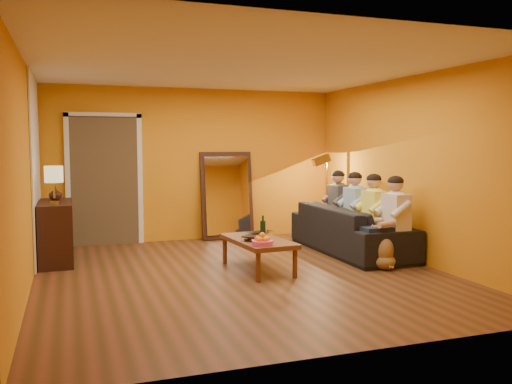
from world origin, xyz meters
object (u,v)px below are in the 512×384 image
object	(u,v)px
floor_lamp	(327,199)
person_mid_right	(355,212)
sideboard	(56,232)
person_far_right	(339,208)
sofa	(351,229)
wine_bottle	(263,227)
person_mid_left	(374,216)
person_far_left	(396,221)
coffee_table	(258,255)
mirror_frame	(227,195)
dog	(381,246)
table_lamp	(54,185)
tumbler	(263,234)
laptop	(262,233)
vase	(55,193)

from	to	relation	value
floor_lamp	person_mid_right	bearing A→B (deg)	-78.37
sideboard	person_far_right	xyz separation A→B (m)	(4.37, -0.07, 0.18)
sofa	wine_bottle	bearing A→B (deg)	113.35
person_mid_left	wine_bottle	distance (m)	1.85
person_far_left	person_far_right	world-z (taller)	same
sofa	coffee_table	world-z (taller)	sofa
mirror_frame	person_far_left	bearing A→B (deg)	-60.56
person_mid_right	wine_bottle	bearing A→B (deg)	-155.50
coffee_table	person_far_left	size ratio (longest dim) A/B	1.00
sideboard	sofa	world-z (taller)	sideboard
mirror_frame	sofa	xyz separation A→B (m)	(1.45, -1.80, -0.41)
dog	mirror_frame	bearing A→B (deg)	134.63
table_lamp	coffee_table	xyz separation A→B (m)	(2.49, -1.10, -0.90)
person_mid_right	tumbler	bearing A→B (deg)	-159.34
floor_lamp	laptop	distance (m)	2.16
person_mid_left	tumbler	bearing A→B (deg)	-176.35
person_far_right	laptop	xyz separation A→B (m)	(-1.70, -0.98, -0.18)
dog	laptop	world-z (taller)	dog
person_far_right	wine_bottle	bearing A→B (deg)	-142.87
sofa	person_mid_left	size ratio (longest dim) A/B	1.99
mirror_frame	table_lamp	world-z (taller)	mirror_frame
mirror_frame	wine_bottle	world-z (taller)	mirror_frame
dog	person_mid_left	xyz separation A→B (m)	(0.28, 0.64, 0.31)
sofa	person_mid_right	xyz separation A→B (m)	(0.13, 0.10, 0.26)
coffee_table	tumbler	bearing A→B (deg)	39.65
person_far_left	wine_bottle	xyz separation A→B (m)	(-1.83, 0.27, -0.03)
person_far_left	tumbler	xyz separation A→B (m)	(-1.76, 0.44, -0.15)
sideboard	dog	world-z (taller)	sideboard
laptop	vase	world-z (taller)	vase
mirror_frame	person_mid_right	size ratio (longest dim) A/B	1.25
wine_bottle	laptop	bearing A→B (deg)	72.00
sofa	dog	size ratio (longest dim) A/B	4.11
mirror_frame	tumbler	xyz separation A→B (m)	(-0.18, -2.36, -0.30)
coffee_table	person_mid_right	xyz separation A→B (m)	(1.88, 0.78, 0.40)
table_lamp	person_far_right	distance (m)	4.40
person_far_right	sofa	bearing A→B (deg)	-101.31
sideboard	person_mid_left	world-z (taller)	person_mid_left
mirror_frame	person_far_right	world-z (taller)	mirror_frame
floor_lamp	laptop	size ratio (longest dim) A/B	4.01
person_far_left	person_mid_right	xyz separation A→B (m)	(0.00, 1.10, 0.00)
sideboard	coffee_table	xyz separation A→B (m)	(2.49, -1.40, -0.21)
sofa	dog	bearing A→B (deg)	171.98
vase	floor_lamp	bearing A→B (deg)	0.64
floor_lamp	person_mid_right	distance (m)	0.93
person_far_left	wine_bottle	world-z (taller)	person_far_left
dog	coffee_table	bearing A→B (deg)	-173.88
floor_lamp	table_lamp	bearing A→B (deg)	-162.39
person_mid_right	wine_bottle	size ratio (longest dim) A/B	3.94
mirror_frame	dog	size ratio (longest dim) A/B	2.57
floor_lamp	vase	bearing A→B (deg)	-169.60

